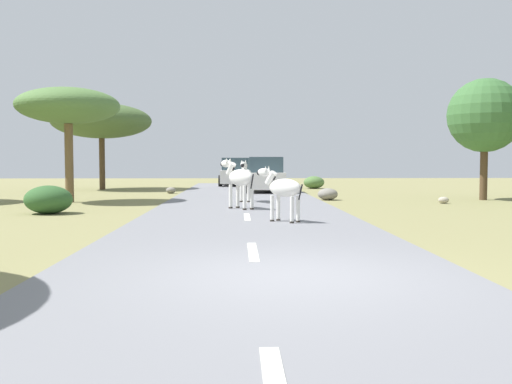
{
  "coord_description": "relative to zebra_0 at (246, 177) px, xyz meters",
  "views": [
    {
      "loc": [
        -0.72,
        -7.61,
        1.59
      ],
      "look_at": [
        -0.19,
        8.94,
        0.69
      ],
      "focal_mm": 39.94,
      "sensor_mm": 36.0,
      "label": 1
    }
  ],
  "objects": [
    {
      "name": "bush_0",
      "position": [
        4.09,
        11.11,
        -0.64
      ],
      "size": [
        1.19,
        1.07,
        0.72
      ],
      "primitive_type": "ellipsoid",
      "color": "#4C7038",
      "rests_on": "ground_plane"
    },
    {
      "name": "zebra_1",
      "position": [
        0.83,
        -7.18,
        -0.1
      ],
      "size": [
        1.22,
        1.17,
        1.42
      ],
      "rotation": [
        0.0,
        0.0,
        0.81
      ],
      "color": "silver",
      "rests_on": "road"
    },
    {
      "name": "rock_0",
      "position": [
        3.36,
        1.47,
        -0.76
      ],
      "size": [
        0.81,
        0.8,
        0.48
      ],
      "primitive_type": "ellipsoid",
      "color": "gray",
      "rests_on": "ground_plane"
    },
    {
      "name": "ground_plane",
      "position": [
        0.41,
        -13.95,
        -1.0
      ],
      "size": [
        90.0,
        90.0,
        0.0
      ],
      "primitive_type": "plane",
      "color": "olive"
    },
    {
      "name": "zebra_2",
      "position": [
        -0.26,
        -3.22,
        0.04
      ],
      "size": [
        1.25,
        1.52,
        1.65
      ],
      "rotation": [
        0.0,
        0.0,
        0.64
      ],
      "color": "silver",
      "rests_on": "road"
    },
    {
      "name": "rock_3",
      "position": [
        -3.6,
        6.39,
        -0.84
      ],
      "size": [
        0.48,
        0.42,
        0.31
      ],
      "primitive_type": "ellipsoid",
      "color": "gray",
      "rests_on": "ground_plane"
    },
    {
      "name": "rock_2",
      "position": [
        7.41,
        -0.53,
        -0.87
      ],
      "size": [
        0.4,
        0.3,
        0.25
      ],
      "primitive_type": "ellipsoid",
      "color": "#A89E8C",
      "rests_on": "ground_plane"
    },
    {
      "name": "tree_0",
      "position": [
        -7.86,
        10.38,
        2.8
      ],
      "size": [
        5.5,
        5.5,
        4.77
      ],
      "color": "#4C3823",
      "rests_on": "ground_plane"
    },
    {
      "name": "bush_1",
      "position": [
        -6.02,
        -4.26,
        -0.57
      ],
      "size": [
        1.43,
        1.28,
        0.86
      ],
      "primitive_type": "ellipsoid",
      "color": "#2D5628",
      "rests_on": "ground_plane"
    },
    {
      "name": "lane_markings",
      "position": [
        -0.05,
        -14.95,
        -0.95
      ],
      "size": [
        0.16,
        56.0,
        0.01
      ],
      "color": "silver",
      "rests_on": "road"
    },
    {
      "name": "zebra_0",
      "position": [
        0.0,
        0.0,
        0.0
      ],
      "size": [
        0.61,
        1.68,
        1.59
      ],
      "rotation": [
        0.0,
        0.0,
        2.98
      ],
      "color": "silver",
      "rests_on": "road"
    },
    {
      "name": "tree_1",
      "position": [
        9.73,
        1.34,
        2.43
      ],
      "size": [
        2.99,
        2.99,
        4.94
      ],
      "color": "#4C3823",
      "rests_on": "ground_plane"
    },
    {
      "name": "car_1",
      "position": [
        -0.45,
        14.22,
        -0.15
      ],
      "size": [
        2.06,
        4.36,
        1.74
      ],
      "rotation": [
        0.0,
        0.0,
        -0.01
      ],
      "color": "white",
      "rests_on": "road"
    },
    {
      "name": "car_0",
      "position": [
        1.07,
        6.99,
        -0.15
      ],
      "size": [
        2.05,
        4.36,
        1.74
      ],
      "rotation": [
        0.0,
        0.0,
        -0.01
      ],
      "color": "white",
      "rests_on": "road"
    },
    {
      "name": "tree_2",
      "position": [
        -6.81,
        0.6,
        2.68
      ],
      "size": [
        3.91,
        3.91,
        4.39
      ],
      "color": "brown",
      "rests_on": "ground_plane"
    },
    {
      "name": "road",
      "position": [
        -0.05,
        -13.95,
        -0.97
      ],
      "size": [
        6.0,
        64.0,
        0.05
      ],
      "primitive_type": "cube",
      "color": "slate",
      "rests_on": "ground_plane"
    }
  ]
}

